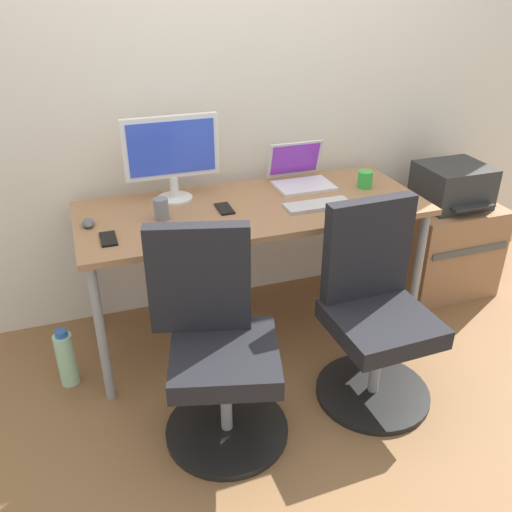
{
  "coord_description": "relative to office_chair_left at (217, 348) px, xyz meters",
  "views": [
    {
      "loc": [
        -0.83,
        -2.42,
        1.83
      ],
      "look_at": [
        0.0,
        -0.05,
        0.49
      ],
      "focal_mm": 38.39,
      "sensor_mm": 36.0,
      "label": 1
    }
  ],
  "objects": [
    {
      "name": "printer",
      "position": [
        1.65,
        0.71,
        0.26
      ],
      "size": [
        0.38,
        0.4,
        0.24
      ],
      "color": "#2D2D2D",
      "rests_on": "side_cabinet"
    },
    {
      "name": "coffee_mug",
      "position": [
        1.04,
        0.69,
        0.38
      ],
      "size": [
        0.08,
        0.08,
        0.09
      ],
      "primitive_type": "cylinder",
      "color": "green",
      "rests_on": "desk"
    },
    {
      "name": "side_cabinet",
      "position": [
        1.65,
        0.71,
        -0.14
      ],
      "size": [
        0.57,
        0.5,
        0.56
      ],
      "color": "#996B47",
      "rests_on": "ground"
    },
    {
      "name": "pen_cup",
      "position": [
        -0.08,
        0.63,
        0.38
      ],
      "size": [
        0.07,
        0.07,
        0.1
      ],
      "primitive_type": "cylinder",
      "color": "slate",
      "rests_on": "desk"
    },
    {
      "name": "phone_near_laptop",
      "position": [
        0.23,
        0.65,
        0.33
      ],
      "size": [
        0.07,
        0.14,
        0.01
      ],
      "primitive_type": "cube",
      "color": "black",
      "rests_on": "desk"
    },
    {
      "name": "water_bottle_on_floor",
      "position": [
        -0.62,
        0.51,
        -0.28
      ],
      "size": [
        0.09,
        0.09,
        0.31
      ],
      "color": "#A5D8B2",
      "rests_on": "ground"
    },
    {
      "name": "phone_near_monitor",
      "position": [
        -0.35,
        0.49,
        0.33
      ],
      "size": [
        0.07,
        0.14,
        0.01
      ],
      "primitive_type": "cube",
      "color": "black",
      "rests_on": "desk"
    },
    {
      "name": "open_laptop",
      "position": [
        0.73,
        0.85,
        0.38
      ],
      "size": [
        0.31,
        0.28,
        0.22
      ],
      "color": "silver",
      "rests_on": "desk"
    },
    {
      "name": "desktop_monitor",
      "position": [
        0.03,
        0.86,
        0.58
      ],
      "size": [
        0.48,
        0.18,
        0.43
      ],
      "color": "silver",
      "rests_on": "desk"
    },
    {
      "name": "keyboard_by_laptop",
      "position": [
        0.69,
        0.52,
        0.34
      ],
      "size": [
        0.34,
        0.12,
        0.02
      ],
      "primitive_type": "cube",
      "color": "#B7B7B7",
      "rests_on": "desk"
    },
    {
      "name": "mouse_by_monitor",
      "position": [
        0.75,
        0.38,
        0.35
      ],
      "size": [
        0.06,
        0.1,
        0.03
      ],
      "primitive_type": "ellipsoid",
      "color": "#2D2D2D",
      "rests_on": "desk"
    },
    {
      "name": "mouse_by_laptop",
      "position": [
        -0.42,
        0.67,
        0.35
      ],
      "size": [
        0.06,
        0.1,
        0.03
      ],
      "primitive_type": "ellipsoid",
      "color": "#515156",
      "rests_on": "desk"
    },
    {
      "name": "office_chair_right",
      "position": [
        0.75,
        0.0,
        0.0
      ],
      "size": [
        0.54,
        0.54,
        0.94
      ],
      "color": "black",
      "rests_on": "ground"
    },
    {
      "name": "desk",
      "position": [
        0.38,
        0.64,
        0.27
      ],
      "size": [
        1.75,
        0.71,
        0.75
      ],
      "color": "#996B47",
      "rests_on": "ground"
    },
    {
      "name": "back_wall",
      "position": [
        0.38,
        1.08,
        0.88
      ],
      "size": [
        4.4,
        0.04,
        2.6
      ],
      "primitive_type": "cube",
      "color": "silver",
      "rests_on": "ground"
    },
    {
      "name": "keyboard_by_monitor",
      "position": [
        -0.0,
        0.41,
        0.34
      ],
      "size": [
        0.34,
        0.12,
        0.02
      ],
      "primitive_type": "cube",
      "color": "silver",
      "rests_on": "desk"
    },
    {
      "name": "ground_plane",
      "position": [
        0.38,
        0.64,
        -0.42
      ],
      "size": [
        5.28,
        5.28,
        0.0
      ],
      "primitive_type": "plane",
      "color": "brown"
    },
    {
      "name": "office_chair_left",
      "position": [
        0.0,
        0.0,
        0.0
      ],
      "size": [
        0.54,
        0.54,
        0.94
      ],
      "color": "black",
      "rests_on": "ground"
    }
  ]
}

